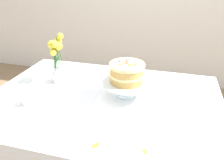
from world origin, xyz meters
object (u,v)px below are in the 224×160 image
object	(u,v)px
teacup	(29,100)
flower_vase	(57,59)
layer_cake	(127,73)
cake_stand	(126,84)
dining_table	(102,112)

from	to	relation	value
teacup	flower_vase	bearing A→B (deg)	84.92
layer_cake	flower_vase	size ratio (longest dim) A/B	0.61
flower_vase	teacup	xyz separation A→B (m)	(-0.03, -0.31, -0.14)
cake_stand	layer_cake	distance (m)	0.08
dining_table	cake_stand	size ratio (longest dim) A/B	4.83
layer_cake	teacup	xyz separation A→B (m)	(-0.52, -0.24, -0.13)
flower_vase	teacup	bearing A→B (deg)	-95.08
dining_table	layer_cake	distance (m)	0.29
teacup	layer_cake	bearing A→B (deg)	24.59
dining_table	flower_vase	bearing A→B (deg)	156.81
cake_stand	layer_cake	bearing A→B (deg)	118.97
flower_vase	cake_stand	bearing A→B (deg)	-8.88
layer_cake	teacup	world-z (taller)	layer_cake
cake_stand	layer_cake	xyz separation A→B (m)	(-0.00, 0.00, 0.08)
layer_cake	teacup	size ratio (longest dim) A/B	1.71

